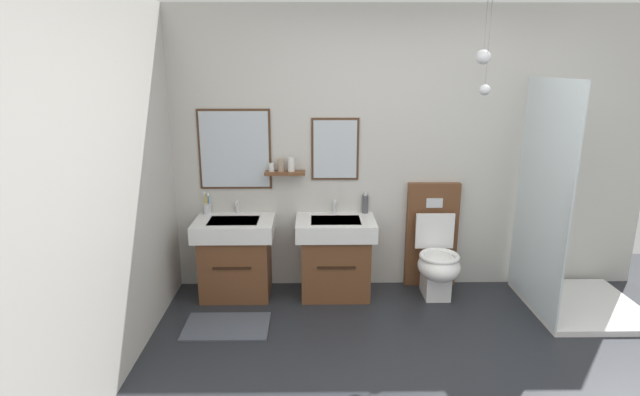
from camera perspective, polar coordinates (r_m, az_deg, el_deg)
wall_back at (r=4.67m, az=9.41°, el=5.25°), size 4.46×0.59×2.55m
wall_left at (r=3.04m, az=-26.72°, el=-1.52°), size 0.12×3.94×2.55m
bath_mat at (r=4.24m, az=-10.55°, el=-14.12°), size 0.68×0.44×0.01m
vanity_sink_left at (r=4.63m, az=-9.54°, el=-6.41°), size 0.70×0.51×0.72m
tap_on_left_sink at (r=4.67m, az=-9.42°, el=-0.89°), size 0.03×0.13×0.11m
vanity_sink_right at (r=4.58m, az=1.74°, el=-6.44°), size 0.70×0.51×0.72m
tap_on_right_sink at (r=4.63m, az=1.68°, el=-0.86°), size 0.03×0.13×0.11m
toilet at (r=4.72m, az=12.93°, el=-6.19°), size 0.48×0.62×1.00m
toothbrush_cup at (r=4.72m, az=-12.70°, el=-1.09°), size 0.07×0.07×0.21m
soap_dispenser at (r=4.64m, az=5.16°, el=-0.66°), size 0.06×0.06×0.20m
shower_tray at (r=4.77m, az=26.20°, el=-6.71°), size 0.93×0.97×1.95m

